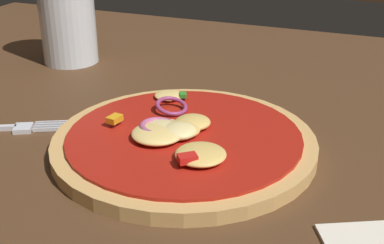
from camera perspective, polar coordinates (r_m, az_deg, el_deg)
name	(u,v)px	position (r m, az deg, el deg)	size (l,w,h in m)	color
dining_table	(231,185)	(0.46, 4.36, -7.03)	(1.32, 1.03, 0.03)	#4C301C
pizza	(183,140)	(0.49, -1.01, -2.06)	(0.25, 0.25, 0.03)	tan
beer_glass	(67,17)	(0.74, -13.76, 11.29)	(0.08, 0.08, 0.15)	silver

